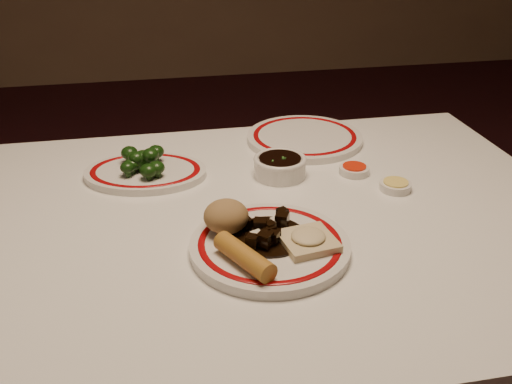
% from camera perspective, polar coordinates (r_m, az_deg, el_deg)
% --- Properties ---
extents(dining_table, '(1.20, 0.90, 0.75)m').
position_cam_1_polar(dining_table, '(1.11, 1.16, -6.36)').
color(dining_table, white).
rests_on(dining_table, ground).
extents(main_plate, '(0.31, 0.31, 0.02)m').
position_cam_1_polar(main_plate, '(0.95, 1.39, -5.40)').
color(main_plate, silver).
rests_on(main_plate, dining_table).
extents(rice_mound, '(0.08, 0.08, 0.06)m').
position_cam_1_polar(rice_mound, '(0.97, -3.00, -2.44)').
color(rice_mound, olive).
rests_on(rice_mound, main_plate).
extents(spring_roll, '(0.08, 0.12, 0.03)m').
position_cam_1_polar(spring_roll, '(0.89, -1.17, -6.46)').
color(spring_roll, '#B37C2C').
rests_on(spring_roll, main_plate).
extents(fried_wonton, '(0.10, 0.10, 0.02)m').
position_cam_1_polar(fried_wonton, '(0.94, 5.23, -4.76)').
color(fried_wonton, beige).
rests_on(fried_wonton, main_plate).
extents(stirfry_heap, '(0.13, 0.13, 0.03)m').
position_cam_1_polar(stirfry_heap, '(0.96, 1.25, -4.09)').
color(stirfry_heap, black).
rests_on(stirfry_heap, main_plate).
extents(broccoli_plate, '(0.29, 0.26, 0.02)m').
position_cam_1_polar(broccoli_plate, '(1.23, -10.99, 1.94)').
color(broccoli_plate, silver).
rests_on(broccoli_plate, dining_table).
extents(broccoli_pile, '(0.09, 0.12, 0.05)m').
position_cam_1_polar(broccoli_pile, '(1.21, -11.31, 3.15)').
color(broccoli_pile, '#23471C').
rests_on(broccoli_pile, broccoli_plate).
extents(soy_bowl, '(0.11, 0.11, 0.04)m').
position_cam_1_polar(soy_bowl, '(1.20, 2.40, 2.51)').
color(soy_bowl, silver).
rests_on(soy_bowl, dining_table).
extents(sweet_sour_dish, '(0.06, 0.06, 0.02)m').
position_cam_1_polar(sweet_sour_dish, '(1.23, 9.79, 2.20)').
color(sweet_sour_dish, silver).
rests_on(sweet_sour_dish, dining_table).
extents(mustard_dish, '(0.06, 0.06, 0.02)m').
position_cam_1_polar(mustard_dish, '(1.18, 13.77, 0.61)').
color(mustard_dish, silver).
rests_on(mustard_dish, dining_table).
extents(far_plate, '(0.35, 0.35, 0.02)m').
position_cam_1_polar(far_plate, '(1.38, 4.88, 5.44)').
color(far_plate, silver).
rests_on(far_plate, dining_table).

